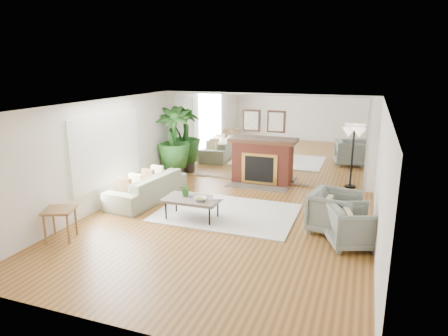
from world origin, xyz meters
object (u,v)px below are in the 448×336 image
at_px(coffee_table, 192,200).
at_px(sofa, 147,187).
at_px(armchair_back, 334,212).
at_px(side_table, 59,214).
at_px(fireplace, 261,161).
at_px(potted_ficus, 173,140).
at_px(armchair_front, 353,227).
at_px(floor_lamp, 353,138).

distance_m(coffee_table, sofa, 1.73).
height_order(armchair_back, side_table, armchair_back).
height_order(fireplace, coffee_table, fireplace).
bearing_deg(coffee_table, sofa, 153.93).
bearing_deg(potted_ficus, armchair_front, -30.69).
bearing_deg(armchair_back, floor_lamp, 7.16).
bearing_deg(fireplace, potted_ficus, -175.72).
relative_size(coffee_table, armchair_back, 1.31).
distance_m(sofa, armchair_back, 4.50).
bearing_deg(side_table, armchair_back, 23.76).
bearing_deg(potted_ficus, armchair_back, -27.64).
height_order(armchair_front, potted_ficus, potted_ficus).
height_order(fireplace, floor_lamp, fireplace).
bearing_deg(side_table, potted_ficus, 89.39).
relative_size(armchair_back, side_table, 1.32).
bearing_deg(sofa, potted_ficus, -165.13).
distance_m(coffee_table, floor_lamp, 4.39).
distance_m(side_table, potted_ficus, 4.70).
bearing_deg(side_table, coffee_table, 42.70).
relative_size(sofa, side_table, 3.29).
bearing_deg(armchair_back, side_table, 124.72).
xyz_separation_m(fireplace, coffee_table, (-0.72, -3.08, -0.22)).
xyz_separation_m(fireplace, sofa, (-2.27, -2.32, -0.32)).
xyz_separation_m(sofa, side_table, (-0.38, -2.54, 0.18)).
bearing_deg(armchair_back, armchair_front, -134.90).
height_order(side_table, potted_ficus, potted_ficus).
bearing_deg(armchair_front, fireplace, 17.12).
distance_m(fireplace, armchair_back, 3.52).
xyz_separation_m(armchair_front, potted_ficus, (-5.20, 3.09, 0.72)).
bearing_deg(side_table, armchair_front, 16.76).
xyz_separation_m(fireplace, armchair_back, (2.22, -2.72, -0.24)).
relative_size(coffee_table, potted_ficus, 0.58).
bearing_deg(sofa, side_table, -2.66).
relative_size(fireplace, side_table, 2.93).
relative_size(potted_ficus, floor_lamp, 1.20).
height_order(coffee_table, armchair_front, armchair_front).
distance_m(armchair_front, potted_ficus, 6.09).
bearing_deg(potted_ficus, sofa, -81.06).
bearing_deg(floor_lamp, armchair_back, -93.79).
bearing_deg(armchair_back, coffee_table, 107.92).
relative_size(armchair_back, potted_ficus, 0.44).
distance_m(side_table, floor_lamp, 6.96).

